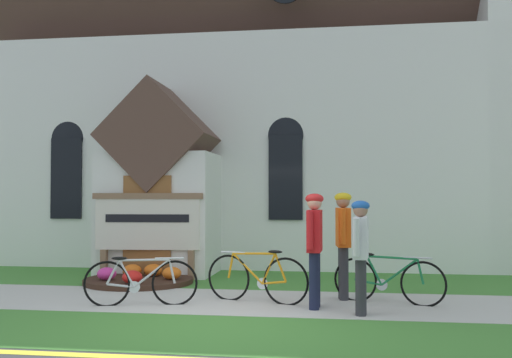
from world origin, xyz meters
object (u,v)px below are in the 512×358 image
at_px(church_sign, 148,223).
at_px(cyclist_in_green_jersey, 361,249).
at_px(bicycle_white, 257,278).
at_px(cyclist_in_orange_jersey, 315,241).
at_px(bicycle_yellow, 140,282).
at_px(bicycle_red, 388,280).
at_px(cyclist_in_blue_jersey, 343,236).

bearing_deg(church_sign, cyclist_in_green_jersey, -35.75).
distance_m(bicycle_white, cyclist_in_orange_jersey, 1.19).
height_order(bicycle_yellow, cyclist_in_orange_jersey, cyclist_in_orange_jersey).
xyz_separation_m(bicycle_white, cyclist_in_green_jersey, (1.59, -0.79, 0.55)).
height_order(bicycle_white, bicycle_yellow, bicycle_white).
bearing_deg(church_sign, bicycle_white, -40.64).
bearing_deg(bicycle_red, cyclist_in_green_jersey, -114.32).
xyz_separation_m(bicycle_white, bicycle_yellow, (-1.74, -0.52, -0.02)).
relative_size(bicycle_white, cyclist_in_blue_jersey, 0.97).
bearing_deg(cyclist_in_blue_jersey, bicycle_red, -18.32).
bearing_deg(bicycle_white, cyclist_in_green_jersey, -26.53).
bearing_deg(cyclist_in_orange_jersey, cyclist_in_green_jersey, -30.76).
relative_size(cyclist_in_orange_jersey, cyclist_in_green_jersey, 1.06).
distance_m(cyclist_in_orange_jersey, cyclist_in_green_jersey, 0.78).
distance_m(bicycle_red, bicycle_white, 2.05).
xyz_separation_m(bicycle_red, bicycle_yellow, (-3.78, -0.73, -0.00)).
distance_m(bicycle_red, bicycle_yellow, 3.85).
xyz_separation_m(church_sign, cyclist_in_orange_jersey, (3.46, -2.58, -0.12)).
distance_m(bicycle_white, bicycle_yellow, 1.81).
bearing_deg(bicycle_red, cyclist_in_orange_jersey, -151.57).
distance_m(church_sign, cyclist_in_orange_jersey, 4.32).
xyz_separation_m(bicycle_red, bicycle_white, (-2.04, -0.21, 0.02)).
height_order(church_sign, cyclist_in_orange_jersey, church_sign).
height_order(church_sign, cyclist_in_green_jersey, church_sign).
xyz_separation_m(bicycle_yellow, cyclist_in_blue_jersey, (3.09, 0.95, 0.66)).
bearing_deg(church_sign, cyclist_in_blue_jersey, -24.12).
height_order(church_sign, cyclist_in_blue_jersey, church_sign).
distance_m(church_sign, bicycle_white, 3.43).
bearing_deg(cyclist_in_green_jersey, cyclist_in_blue_jersey, 100.96).
bearing_deg(bicycle_white, church_sign, 139.36).
distance_m(church_sign, bicycle_red, 5.05).
bearing_deg(cyclist_in_orange_jersey, bicycle_red, 28.43).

